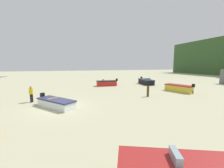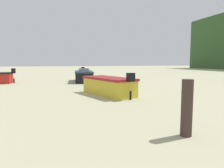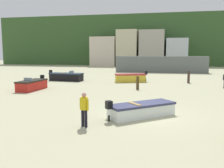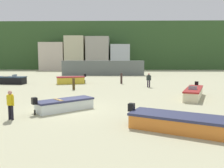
{
  "view_description": "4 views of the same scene",
  "coord_description": "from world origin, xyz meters",
  "px_view_note": "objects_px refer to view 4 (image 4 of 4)",
  "views": [
    {
      "loc": [
        12.12,
        0.8,
        3.61
      ],
      "look_at": [
        -5.61,
        6.26,
        1.07
      ],
      "focal_mm": 22.31,
      "sensor_mm": 36.0,
      "label": 1
    },
    {
      "loc": [
        7.68,
        12.28,
        1.77
      ],
      "look_at": [
        2.18,
        13.75,
        1.16
      ],
      "focal_mm": 33.02,
      "sensor_mm": 36.0,
      "label": 2
    },
    {
      "loc": [
        0.74,
        -13.37,
        3.44
      ],
      "look_at": [
        -2.92,
        3.97,
        1.15
      ],
      "focal_mm": 39.32,
      "sensor_mm": 36.0,
      "label": 3
    },
    {
      "loc": [
        3.07,
        -15.4,
        3.42
      ],
      "look_at": [
        2.51,
        6.43,
        0.95
      ],
      "focal_mm": 38.05,
      "sensor_mm": 36.0,
      "label": 4
    }
  ],
  "objects_px": {
    "mooring_post_near_water": "(121,78)",
    "boat_yellow_0": "(71,80)",
    "beach_walker_foreground": "(149,79)",
    "boat_orange_1": "(178,122)",
    "beach_walker_distant": "(10,103)",
    "mooring_post_mid_beach": "(74,84)",
    "boat_white_4": "(65,105)",
    "boat_cream_2": "(194,93)",
    "boat_black_3": "(10,80)"
  },
  "relations": [
    {
      "from": "boat_black_3",
      "to": "boat_white_4",
      "type": "distance_m",
      "value": 18.31
    },
    {
      "from": "boat_cream_2",
      "to": "mooring_post_near_water",
      "type": "distance_m",
      "value": 12.27
    },
    {
      "from": "boat_orange_1",
      "to": "beach_walker_distant",
      "type": "xyz_separation_m",
      "value": [
        -8.68,
        1.68,
        0.57
      ]
    },
    {
      "from": "boat_white_4",
      "to": "mooring_post_mid_beach",
      "type": "height_order",
      "value": "mooring_post_mid_beach"
    },
    {
      "from": "boat_yellow_0",
      "to": "beach_walker_foreground",
      "type": "height_order",
      "value": "beach_walker_foreground"
    },
    {
      "from": "boat_orange_1",
      "to": "boat_white_4",
      "type": "distance_m",
      "value": 7.47
    },
    {
      "from": "boat_yellow_0",
      "to": "boat_orange_1",
      "type": "relative_size",
      "value": 0.81
    },
    {
      "from": "boat_black_3",
      "to": "mooring_post_near_water",
      "type": "height_order",
      "value": "mooring_post_near_water"
    },
    {
      "from": "boat_white_4",
      "to": "beach_walker_foreground",
      "type": "bearing_deg",
      "value": 109.57
    },
    {
      "from": "boat_cream_2",
      "to": "mooring_post_mid_beach",
      "type": "relative_size",
      "value": 4.28
    },
    {
      "from": "mooring_post_mid_beach",
      "to": "beach_walker_foreground",
      "type": "bearing_deg",
      "value": 15.62
    },
    {
      "from": "boat_cream_2",
      "to": "beach_walker_distant",
      "type": "distance_m",
      "value": 14.26
    },
    {
      "from": "boat_black_3",
      "to": "beach_walker_foreground",
      "type": "distance_m",
      "value": 17.72
    },
    {
      "from": "boat_white_4",
      "to": "mooring_post_mid_beach",
      "type": "bearing_deg",
      "value": 146.85
    },
    {
      "from": "beach_walker_foreground",
      "to": "boat_orange_1",
      "type": "bearing_deg",
      "value": -79.79
    },
    {
      "from": "boat_yellow_0",
      "to": "boat_black_3",
      "type": "bearing_deg",
      "value": 73.28
    },
    {
      "from": "mooring_post_near_water",
      "to": "boat_white_4",
      "type": "bearing_deg",
      "value": -103.98
    },
    {
      "from": "boat_yellow_0",
      "to": "beach_walker_distant",
      "type": "height_order",
      "value": "beach_walker_distant"
    },
    {
      "from": "boat_black_3",
      "to": "boat_orange_1",
      "type": "bearing_deg",
      "value": 46.52
    },
    {
      "from": "mooring_post_mid_beach",
      "to": "boat_yellow_0",
      "type": "bearing_deg",
      "value": 104.31
    },
    {
      "from": "boat_black_3",
      "to": "mooring_post_mid_beach",
      "type": "bearing_deg",
      "value": 65.62
    },
    {
      "from": "boat_cream_2",
      "to": "beach_walker_foreground",
      "type": "bearing_deg",
      "value": -45.4
    },
    {
      "from": "boat_yellow_0",
      "to": "boat_white_4",
      "type": "xyz_separation_m",
      "value": [
        2.66,
        -15.35,
        -0.11
      ]
    },
    {
      "from": "boat_cream_2",
      "to": "boat_white_4",
      "type": "height_order",
      "value": "boat_cream_2"
    },
    {
      "from": "boat_black_3",
      "to": "beach_walker_foreground",
      "type": "relative_size",
      "value": 2.7
    },
    {
      "from": "boat_black_3",
      "to": "beach_walker_distant",
      "type": "xyz_separation_m",
      "value": [
        8.08,
        -17.4,
        0.46
      ]
    },
    {
      "from": "boat_cream_2",
      "to": "boat_black_3",
      "type": "bearing_deg",
      "value": -3.76
    },
    {
      "from": "boat_black_3",
      "to": "mooring_post_mid_beach",
      "type": "relative_size",
      "value": 3.56
    },
    {
      "from": "beach_walker_foreground",
      "to": "beach_walker_distant",
      "type": "distance_m",
      "value": 17.2
    },
    {
      "from": "boat_white_4",
      "to": "mooring_post_near_water",
      "type": "relative_size",
      "value": 2.69
    },
    {
      "from": "boat_cream_2",
      "to": "boat_white_4",
      "type": "xyz_separation_m",
      "value": [
        -9.82,
        -4.89,
        -0.06
      ]
    },
    {
      "from": "boat_orange_1",
      "to": "boat_white_4",
      "type": "height_order",
      "value": "boat_orange_1"
    },
    {
      "from": "mooring_post_mid_beach",
      "to": "beach_walker_foreground",
      "type": "relative_size",
      "value": 0.76
    },
    {
      "from": "boat_orange_1",
      "to": "beach_walker_distant",
      "type": "distance_m",
      "value": 8.86
    },
    {
      "from": "beach_walker_foreground",
      "to": "boat_cream_2",
      "type": "bearing_deg",
      "value": -55.36
    },
    {
      "from": "mooring_post_near_water",
      "to": "mooring_post_mid_beach",
      "type": "xyz_separation_m",
      "value": [
        -5.12,
        -5.91,
        -0.07
      ]
    },
    {
      "from": "boat_yellow_0",
      "to": "boat_orange_1",
      "type": "bearing_deg",
      "value": -174.71
    },
    {
      "from": "boat_orange_1",
      "to": "mooring_post_mid_beach",
      "type": "relative_size",
      "value": 3.86
    },
    {
      "from": "boat_cream_2",
      "to": "mooring_post_near_water",
      "type": "height_order",
      "value": "mooring_post_near_water"
    },
    {
      "from": "boat_yellow_0",
      "to": "beach_walker_distant",
      "type": "bearing_deg",
      "value": 161.43
    },
    {
      "from": "boat_cream_2",
      "to": "beach_walker_distant",
      "type": "height_order",
      "value": "beach_walker_distant"
    },
    {
      "from": "mooring_post_mid_beach",
      "to": "beach_walker_distant",
      "type": "xyz_separation_m",
      "value": [
        -1.2,
        -12.13,
        0.34
      ]
    },
    {
      "from": "boat_yellow_0",
      "to": "beach_walker_distant",
      "type": "distance_m",
      "value": 17.77
    },
    {
      "from": "boat_orange_1",
      "to": "mooring_post_near_water",
      "type": "xyz_separation_m",
      "value": [
        -2.36,
        19.72,
        0.3
      ]
    },
    {
      "from": "mooring_post_near_water",
      "to": "boat_yellow_0",
      "type": "bearing_deg",
      "value": -177.61
    },
    {
      "from": "boat_cream_2",
      "to": "beach_walker_distant",
      "type": "bearing_deg",
      "value": 53.47
    },
    {
      "from": "boat_yellow_0",
      "to": "mooring_post_near_water",
      "type": "xyz_separation_m",
      "value": [
        6.55,
        0.27,
        0.2
      ]
    },
    {
      "from": "boat_white_4",
      "to": "boat_cream_2",
      "type": "bearing_deg",
      "value": 76.11
    },
    {
      "from": "boat_cream_2",
      "to": "beach_walker_foreground",
      "type": "height_order",
      "value": "beach_walker_foreground"
    },
    {
      "from": "boat_orange_1",
      "to": "mooring_post_mid_beach",
      "type": "bearing_deg",
      "value": -125.36
    }
  ]
}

